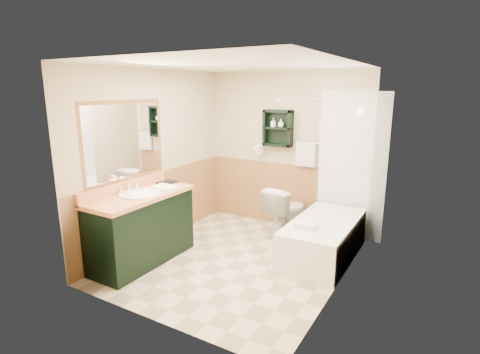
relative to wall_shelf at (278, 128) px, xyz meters
name	(u,v)px	position (x,y,z in m)	size (l,w,h in m)	color
floor	(236,259)	(0.10, -1.41, -1.55)	(3.00, 3.00, 0.00)	beige
back_wall	(286,150)	(0.10, 0.11, -0.35)	(2.60, 0.04, 2.40)	beige
left_wall	(154,158)	(-1.22, -1.41, -0.35)	(0.04, 3.00, 2.40)	beige
right_wall	(346,181)	(1.42, -1.41, -0.35)	(0.04, 3.00, 2.40)	beige
ceiling	(236,62)	(0.10, -1.41, 0.87)	(2.60, 3.00, 0.04)	white
wainscot_left	(158,207)	(-1.19, -1.41, -1.05)	(2.98, 2.98, 1.00)	tan
wainscot_back	(284,194)	(0.10, 0.08, -1.05)	(2.58, 2.58, 1.00)	tan
mirror_frame	(125,141)	(-1.17, -1.96, -0.05)	(1.30, 1.30, 1.00)	brown
mirror_glass	(125,141)	(-1.17, -1.96, -0.05)	(1.20, 1.20, 0.90)	white
tile_right	(358,180)	(1.38, -0.66, -0.50)	(1.50, 1.50, 2.10)	white
tile_back	(352,167)	(1.13, 0.07, -0.50)	(0.95, 0.95, 2.10)	white
tile_accent	(362,109)	(1.37, -0.66, 0.35)	(1.50, 1.50, 0.10)	#134223
wall_shelf	(278,128)	(0.00, 0.00, 0.00)	(0.45, 0.15, 0.55)	black
hair_dryer	(261,149)	(-0.30, 0.02, -0.35)	(0.10, 0.24, 0.18)	white
towel_bar	(306,143)	(0.45, 0.04, -0.20)	(0.40, 0.06, 0.40)	silver
curtain_rod	(303,99)	(0.63, -0.66, 0.45)	(0.03, 0.03, 1.60)	silver
shower_curtain	(305,163)	(0.63, -0.48, -0.40)	(1.05, 1.05, 1.70)	#BAAB8D
vanity	(142,228)	(-0.89, -2.02, -1.11)	(0.59, 1.39, 0.88)	black
bathtub	(324,239)	(1.03, -0.75, -1.31)	(0.73, 1.50, 0.49)	white
toilet	(286,211)	(0.31, -0.32, -1.18)	(0.42, 0.75, 0.74)	white
counter_towel	(164,188)	(-0.80, -1.70, -0.65)	(0.30, 0.23, 0.04)	silver
vanity_book	(162,174)	(-1.06, -1.44, -0.55)	(0.18, 0.02, 0.24)	black
tub_towel	(306,225)	(0.91, -1.12, -1.03)	(0.25, 0.20, 0.07)	silver
soap_bottle_a	(273,125)	(-0.07, -0.01, 0.05)	(0.06, 0.13, 0.06)	white
soap_bottle_b	(281,124)	(0.05, -0.01, 0.06)	(0.10, 0.12, 0.10)	white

